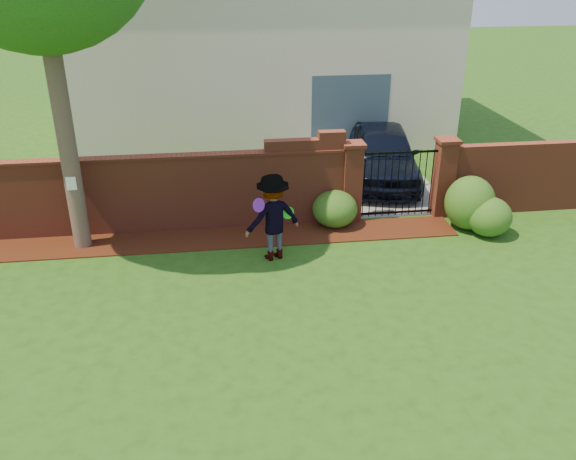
{
  "coord_description": "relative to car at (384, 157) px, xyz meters",
  "views": [
    {
      "loc": [
        -0.74,
        -8.56,
        5.8
      ],
      "look_at": [
        0.58,
        1.4,
        1.05
      ],
      "focal_mm": 37.29,
      "sensor_mm": 36.0,
      "label": 1
    }
  ],
  "objects": [
    {
      "name": "pillar_left",
      "position": [
        -1.42,
        -2.27,
        0.21
      ],
      "size": [
        0.5,
        0.5,
        1.88
      ],
      "color": "maroon",
      "rests_on": "ground"
    },
    {
      "name": "ground",
      "position": [
        -3.82,
        -6.27,
        -0.75
      ],
      "size": [
        80.0,
        80.0,
        0.01
      ],
      "primitive_type": "cube",
      "color": "#234D13",
      "rests_on": "ground"
    },
    {
      "name": "brick_wall",
      "position": [
        -5.83,
        -2.27,
        0.18
      ],
      "size": [
        8.7,
        0.31,
        2.16
      ],
      "color": "maroon",
      "rests_on": "ground"
    },
    {
      "name": "frisbee_purple",
      "position": [
        -3.73,
        -4.25,
        0.58
      ],
      "size": [
        0.27,
        0.23,
        0.28
      ],
      "primitive_type": "cylinder",
      "rotation": [
        1.36,
        0.0,
        0.61
      ],
      "color": "purple",
      "rests_on": "man"
    },
    {
      "name": "brick_wall_return",
      "position": [
        2.78,
        -2.27,
        0.11
      ],
      "size": [
        4.0,
        0.25,
        1.7
      ],
      "primitive_type": "cube",
      "color": "maroon",
      "rests_on": "ground"
    },
    {
      "name": "driveway",
      "position": [
        -0.32,
        1.73,
        -0.74
      ],
      "size": [
        3.2,
        8.0,
        0.01
      ],
      "primitive_type": "cube",
      "color": "gray",
      "rests_on": "ground"
    },
    {
      "name": "shrub_middle",
      "position": [
        1.12,
        -3.07,
        -0.13
      ],
      "size": [
        1.12,
        1.12,
        1.23
      ],
      "primitive_type": "ellipsoid",
      "color": "#205318",
      "rests_on": "ground"
    },
    {
      "name": "shrub_left",
      "position": [
        -1.86,
        -2.57,
        -0.32
      ],
      "size": [
        1.03,
        1.03,
        0.84
      ],
      "primitive_type": "ellipsoid",
      "color": "#205318",
      "rests_on": "ground"
    },
    {
      "name": "man",
      "position": [
        -3.42,
        -3.97,
        0.16
      ],
      "size": [
        1.33,
        1.02,
        1.81
      ],
      "primitive_type": "imported",
      "rotation": [
        0.0,
        0.0,
        3.47
      ],
      "color": "gray",
      "rests_on": "ground"
    },
    {
      "name": "shrub_right",
      "position": [
        1.42,
        -3.49,
        -0.31
      ],
      "size": [
        0.98,
        0.98,
        0.87
      ],
      "primitive_type": "ellipsoid",
      "color": "#205318",
      "rests_on": "ground"
    },
    {
      "name": "frisbee_green",
      "position": [
        -3.12,
        -3.92,
        0.24
      ],
      "size": [
        0.26,
        0.14,
        0.26
      ],
      "primitive_type": "cylinder",
      "rotation": [
        1.43,
        0.0,
        0.34
      ],
      "color": "green",
      "rests_on": "man"
    },
    {
      "name": "iron_gate",
      "position": [
        -0.32,
        -2.27,
        0.11
      ],
      "size": [
        1.78,
        0.03,
        1.6
      ],
      "color": "black",
      "rests_on": "ground"
    },
    {
      "name": "pillar_right",
      "position": [
        0.78,
        -2.27,
        0.21
      ],
      "size": [
        0.5,
        0.5,
        1.88
      ],
      "color": "maroon",
      "rests_on": "ground"
    },
    {
      "name": "mulch_bed",
      "position": [
        -4.77,
        -2.93,
        -0.73
      ],
      "size": [
        11.1,
        1.08,
        0.03
      ],
      "primitive_type": "cube",
      "color": "#361509",
      "rests_on": "ground"
    },
    {
      "name": "house",
      "position": [
        -2.82,
        5.72,
        2.42
      ],
      "size": [
        12.4,
        6.4,
        6.3
      ],
      "color": "beige",
      "rests_on": "ground"
    },
    {
      "name": "paper_notice",
      "position": [
        -7.42,
        -3.06,
        0.76
      ],
      "size": [
        0.2,
        0.01,
        0.28
      ],
      "primitive_type": "cube",
      "color": "white",
      "rests_on": "tree"
    },
    {
      "name": "car",
      "position": [
        0.0,
        0.0,
        0.0
      ],
      "size": [
        2.47,
        4.6,
        1.49
      ],
      "primitive_type": "imported",
      "rotation": [
        0.0,
        0.0,
        -0.17
      ],
      "color": "black",
      "rests_on": "ground"
    }
  ]
}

